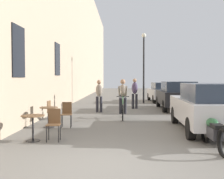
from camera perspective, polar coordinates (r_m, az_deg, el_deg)
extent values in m
plane|color=slate|center=(5.68, -0.20, -15.58)|extent=(88.00, 88.00, 0.00)
cube|color=tan|center=(20.14, -8.84, 13.72)|extent=(0.50, 68.00, 11.50)
cube|color=black|center=(9.76, -18.52, 7.38)|extent=(0.04, 1.10, 1.70)
cube|color=black|center=(15.15, -11.06, 6.08)|extent=(0.04, 1.10, 1.70)
cylinder|color=black|center=(8.19, -15.82, -10.00)|extent=(0.40, 0.40, 0.02)
cylinder|color=black|center=(8.13, -15.85, -7.61)|extent=(0.05, 0.05, 0.67)
cylinder|color=brown|center=(8.08, -15.87, -5.16)|extent=(0.64, 0.64, 0.02)
cylinder|color=black|center=(7.81, -10.87, -8.95)|extent=(0.02, 0.02, 0.45)
cylinder|color=black|center=(7.87, -13.22, -8.89)|extent=(0.02, 0.02, 0.45)
cylinder|color=black|center=(8.13, -10.52, -8.51)|extent=(0.02, 0.02, 0.45)
cylinder|color=black|center=(8.18, -12.79, -8.46)|extent=(0.02, 0.02, 0.45)
cube|color=brown|center=(7.96, -11.86, -7.04)|extent=(0.41, 0.41, 0.02)
cube|color=brown|center=(8.10, -11.66, -5.30)|extent=(0.34, 0.04, 0.42)
cylinder|color=black|center=(10.28, -12.76, -7.47)|extent=(0.40, 0.40, 0.02)
cylinder|color=black|center=(10.23, -12.77, -5.55)|extent=(0.05, 0.05, 0.67)
cylinder|color=brown|center=(10.19, -12.79, -3.60)|extent=(0.64, 0.64, 0.02)
cylinder|color=black|center=(11.02, -10.76, -5.67)|extent=(0.02, 0.02, 0.45)
cylinder|color=black|center=(10.71, -11.31, -5.90)|extent=(0.02, 0.02, 0.45)
cylinder|color=black|center=(11.12, -12.34, -5.61)|extent=(0.02, 0.02, 0.45)
cylinder|color=black|center=(10.82, -12.93, -5.83)|extent=(0.02, 0.02, 0.45)
cube|color=brown|center=(10.89, -11.85, -4.53)|extent=(0.42, 0.42, 0.02)
cube|color=brown|center=(10.92, -12.75, -3.35)|extent=(0.05, 0.34, 0.42)
cylinder|color=black|center=(9.93, -8.45, -6.53)|extent=(0.02, 0.02, 0.45)
cylinder|color=black|center=(9.97, -10.31, -6.51)|extent=(0.02, 0.02, 0.45)
cylinder|color=black|center=(10.25, -8.26, -6.25)|extent=(0.02, 0.02, 0.45)
cylinder|color=black|center=(10.28, -10.06, -6.23)|extent=(0.02, 0.02, 0.45)
cube|color=brown|center=(10.07, -9.28, -5.06)|extent=(0.41, 0.41, 0.02)
cube|color=brown|center=(10.23, -9.17, -3.71)|extent=(0.34, 0.05, 0.42)
torus|color=black|center=(11.52, 2.21, -4.76)|extent=(0.06, 0.71, 0.71)
torus|color=black|center=(12.56, 2.22, -4.18)|extent=(0.06, 0.71, 0.71)
cylinder|color=#2D6B38|center=(12.44, 2.22, -2.92)|extent=(0.04, 0.21, 0.58)
cylinder|color=#2D6B38|center=(11.92, 2.22, -1.53)|extent=(0.04, 0.82, 0.14)
cylinder|color=#2D6B38|center=(11.51, 2.21, -3.09)|extent=(0.04, 0.09, 0.67)
cylinder|color=#2D6B38|center=(12.06, 2.22, -4.25)|extent=(0.04, 1.00, 0.12)
cylinder|color=black|center=(11.51, 2.21, -1.42)|extent=(0.52, 0.03, 0.03)
ellipsoid|color=black|center=(12.33, 2.22, -1.50)|extent=(0.12, 0.24, 0.06)
ellipsoid|color=gray|center=(12.23, 2.23, -0.24)|extent=(0.34, 0.35, 0.59)
sphere|color=#A57A5B|center=(12.18, 2.23, 1.61)|extent=(0.22, 0.22, 0.22)
cylinder|color=#26262D|center=(12.20, 2.69, -3.33)|extent=(0.13, 0.40, 0.75)
cylinder|color=#26262D|center=(12.20, 1.75, -3.33)|extent=(0.13, 0.40, 0.75)
cylinder|color=gray|center=(11.84, 2.91, -0.35)|extent=(0.10, 0.75, 0.48)
cylinder|color=gray|center=(11.85, 1.53, -0.35)|extent=(0.11, 0.75, 0.48)
cylinder|color=#26262D|center=(14.42, -3.04, -3.04)|extent=(0.14, 0.14, 0.81)
cylinder|color=#26262D|center=(14.38, -2.26, -3.05)|extent=(0.14, 0.14, 0.81)
ellipsoid|color=gray|center=(14.35, -2.65, -0.15)|extent=(0.37, 0.28, 0.64)
sphere|color=#A57A5B|center=(14.34, -2.66, 1.53)|extent=(0.22, 0.22, 0.22)
cylinder|color=#26262D|center=(16.19, 5.00, -2.39)|extent=(0.14, 0.14, 0.85)
cylinder|color=#26262D|center=(16.18, 4.29, -2.39)|extent=(0.14, 0.14, 0.85)
ellipsoid|color=#4C3D5B|center=(16.14, 4.65, 0.31)|extent=(0.34, 0.24, 0.68)
sphere|color=#A57A5B|center=(16.13, 4.66, 1.86)|extent=(0.22, 0.22, 0.22)
cylinder|color=black|center=(19.73, 6.49, 3.88)|extent=(0.12, 0.12, 4.60)
sphere|color=silver|center=(19.95, 6.52, 10.90)|extent=(0.32, 0.32, 0.32)
cube|color=#B7B7BC|center=(9.85, 18.83, -4.01)|extent=(2.01, 4.52, 0.72)
cube|color=#283342|center=(9.29, 19.72, -0.49)|extent=(1.64, 2.46, 0.54)
cylinder|color=black|center=(11.15, 12.69, -5.10)|extent=(0.23, 0.65, 0.64)
cylinder|color=black|center=(11.52, 20.99, -4.96)|extent=(0.23, 0.65, 0.64)
cylinder|color=black|center=(8.29, 15.75, -7.67)|extent=(0.23, 0.65, 0.64)
cube|color=black|center=(16.10, 12.96, -1.57)|extent=(1.92, 4.46, 0.72)
cube|color=#283342|center=(15.55, 13.31, 0.61)|extent=(1.59, 2.42, 0.54)
cylinder|color=black|center=(17.45, 9.42, -2.43)|extent=(0.22, 0.64, 0.64)
cylinder|color=black|center=(17.71, 14.79, -2.41)|extent=(0.22, 0.64, 0.64)
cylinder|color=black|center=(14.56, 10.70, -3.37)|extent=(0.22, 0.64, 0.64)
cylinder|color=black|center=(14.87, 17.08, -3.31)|extent=(0.22, 0.64, 0.64)
cube|color=#B7B7BC|center=(21.22, 10.08, -0.78)|extent=(1.82, 4.11, 0.66)
cube|color=#283342|center=(20.72, 10.33, 0.73)|extent=(1.49, 2.24, 0.49)
cylinder|color=black|center=(22.44, 7.54, -1.45)|extent=(0.21, 0.59, 0.58)
cylinder|color=black|center=(22.69, 11.38, -1.43)|extent=(0.21, 0.59, 0.58)
cylinder|color=black|center=(19.80, 8.57, -1.95)|extent=(0.21, 0.59, 0.58)
cylinder|color=black|center=(20.08, 12.90, -1.92)|extent=(0.21, 0.59, 0.58)
torus|color=black|center=(8.16, 18.47, -8.01)|extent=(0.10, 0.69, 0.69)
torus|color=black|center=(6.81, 21.81, -10.11)|extent=(0.11, 0.70, 0.70)
cube|color=#333338|center=(7.46, 19.99, -8.21)|extent=(0.25, 0.76, 0.28)
ellipsoid|color=#23512D|center=(7.52, 19.79, -6.43)|extent=(0.29, 0.52, 0.24)
cube|color=black|center=(7.17, 20.68, -7.03)|extent=(0.25, 0.44, 0.10)
cylinder|color=black|center=(7.99, 18.71, -4.24)|extent=(0.62, 0.04, 0.03)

